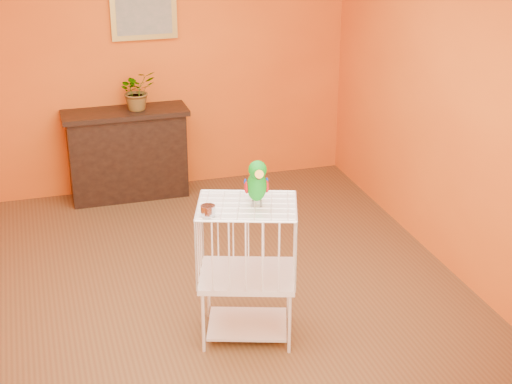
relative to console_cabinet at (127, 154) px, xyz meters
name	(u,v)px	position (x,y,z in m)	size (l,w,h in m)	color
ground	(203,292)	(0.26, -2.04, -0.44)	(4.50, 4.50, 0.00)	brown
room_shell	(196,92)	(0.26, -2.04, 1.14)	(4.50, 4.50, 4.50)	orange
console_cabinet	(127,154)	(0.00, 0.00, 0.00)	(1.18, 0.42, 0.88)	black
potted_plant	(138,96)	(0.13, -0.03, 0.58)	(0.34, 0.37, 0.29)	#26722D
framed_picture	(144,13)	(0.26, 0.18, 1.31)	(0.62, 0.04, 0.50)	#AB913D
birdcage	(247,269)	(0.43, -2.69, 0.07)	(0.76, 0.66, 0.98)	white
feed_cup	(208,210)	(0.15, -2.78, 0.58)	(0.09, 0.09, 0.07)	silver
parrot	(257,183)	(0.49, -2.74, 0.71)	(0.17, 0.30, 0.33)	#59544C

